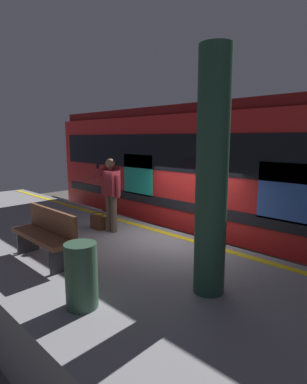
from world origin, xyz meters
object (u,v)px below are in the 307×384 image
at_px(station_column, 212,176).
at_px(train_carriage, 233,167).
at_px(trash_bin, 81,275).
at_px(bench, 46,233).
at_px(handbag, 98,222).
at_px(passenger, 111,189).

bearing_deg(station_column, train_carriage, -62.89).
bearing_deg(station_column, trash_bin, 58.58).
height_order(bench, trash_bin, bench).
relative_size(train_carriage, trash_bin, 13.85).
xyz_separation_m(train_carriage, handbag, (1.71, 3.08, -1.20)).
bearing_deg(passenger, handbag, 16.28).
height_order(train_carriage, handbag, train_carriage).
height_order(handbag, station_column, station_column).
distance_m(passenger, station_column, 3.41).
relative_size(handbag, station_column, 0.12).
bearing_deg(trash_bin, bench, -13.19).
distance_m(train_carriage, station_column, 4.26).
bearing_deg(train_carriage, station_column, 117.11).
bearing_deg(trash_bin, station_column, -121.42).
distance_m(handbag, station_column, 3.99).
relative_size(handbag, bench, 0.24).
bearing_deg(station_column, bench, 21.51).
bearing_deg(station_column, handbag, -10.88).
height_order(passenger, handbag, passenger).
distance_m(station_column, trash_bin, 2.11).
xyz_separation_m(passenger, handbag, (0.39, 0.11, -0.82)).
bearing_deg(trash_bin, handbag, -38.44).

